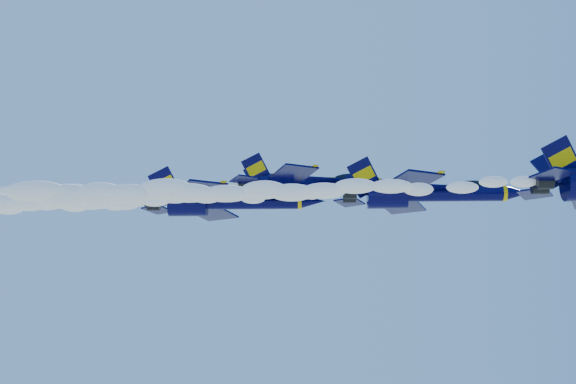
{
  "coord_description": "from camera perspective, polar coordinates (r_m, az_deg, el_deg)",
  "views": [
    {
      "loc": [
        -2.58,
        -66.91,
        132.22
      ],
      "look_at": [
        -4.18,
        0.24,
        152.29
      ],
      "focal_mm": 50.0,
      "sensor_mm": 36.0,
      "label": 1
    }
  ],
  "objects": [
    {
      "name": "smoke_trail_jet_lead",
      "position": [
        54.54,
        -1.26,
        0.17
      ],
      "size": [
        35.93,
        1.78,
        1.6
      ],
      "primitive_type": "ellipsoid",
      "color": "white"
    },
    {
      "name": "jet_second",
      "position": [
        68.9,
        9.67,
        -0.07
      ],
      "size": [
        15.85,
        13.0,
        5.89
      ],
      "color": "#040231"
    },
    {
      "name": "smoke_trail_jet_second",
      "position": [
        69.64,
        -10.89,
        -0.52
      ],
      "size": [
        35.93,
        1.77,
        1.59
      ],
      "primitive_type": "ellipsoid",
      "color": "white"
    },
    {
      "name": "jet_third",
      "position": [
        77.8,
        1.52,
        0.54
      ],
      "size": [
        15.79,
        12.95,
        5.87
      ],
      "color": "#040231"
    },
    {
      "name": "smoke_trail_jet_third",
      "position": [
        81.44,
        -16.14,
        0.14
      ],
      "size": [
        35.93,
        1.76,
        1.58
      ],
      "primitive_type": "ellipsoid",
      "color": "white"
    },
    {
      "name": "jet_fourth",
      "position": [
        80.27,
        -4.59,
        -0.65
      ],
      "size": [
        17.93,
        14.71,
        6.66
      ],
      "color": "#040231"
    }
  ]
}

